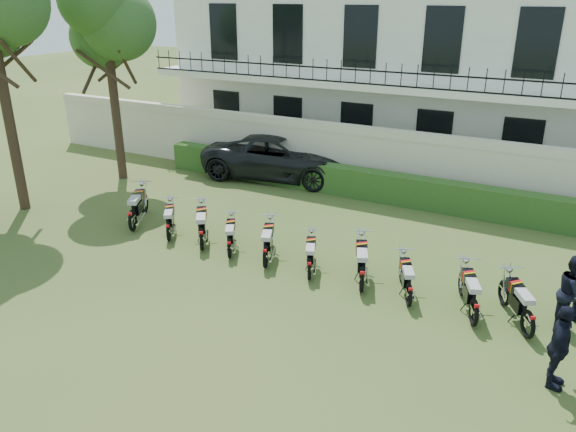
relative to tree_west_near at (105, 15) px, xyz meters
The scene contains 18 objects.
ground 11.83m from the tree_west_near, 29.14° to the right, with size 100.00×100.00×0.00m, color #3A5522.
perimeter_wall 10.56m from the tree_west_near, 18.53° to the left, with size 30.00×0.35×2.30m.
hedge 11.54m from the tree_west_near, 12.48° to the left, with size 18.00×0.60×1.00m, color #244A1A.
building 12.86m from the tree_west_near, 45.01° to the left, with size 20.40×9.60×7.40m.
tree_west_near is the anchor object (origin of this frame).
motorcycle_0 7.68m from the tree_west_near, 43.80° to the right, with size 1.09×1.92×1.15m.
motorcycle_1 8.56m from the tree_west_near, 35.80° to the right, with size 1.06×1.49×0.96m.
motorcycle_2 9.34m from the tree_west_near, 30.86° to the right, with size 1.21×1.68×1.08m.
motorcycle_3 10.09m from the tree_west_near, 27.93° to the right, with size 0.93×1.53×0.93m.
motorcycle_4 10.94m from the tree_west_near, 24.95° to the right, with size 0.89×1.75×1.02m.
motorcycle_5 12.01m from the tree_west_near, 22.31° to the right, with size 0.81×1.60×0.93m.
motorcycle_6 13.11m from the tree_west_near, 19.74° to the right, with size 0.91×1.86×1.07m.
motorcycle_7 14.18m from the tree_west_near, 18.44° to the right, with size 0.84×1.59×0.94m.
motorcycle_8 15.48m from the tree_west_near, 17.11° to the right, with size 0.87×1.79×1.03m.
motorcycle_9 16.42m from the tree_west_near, 15.77° to the right, with size 1.00×1.70×1.03m.
suv 7.88m from the tree_west_near, 28.65° to the left, with size 2.69×5.84×1.62m, color black.
officer_2 17.25m from the tree_west_near, 19.83° to the right, with size 0.96×0.40×1.63m, color black.
officer_4 16.78m from the tree_west_near, 12.40° to the right, with size 0.82×0.64×1.68m, color black.
Camera 1 is at (6.24, -10.15, 6.60)m, focal length 35.00 mm.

